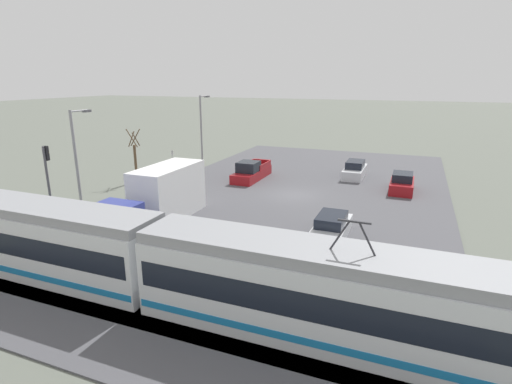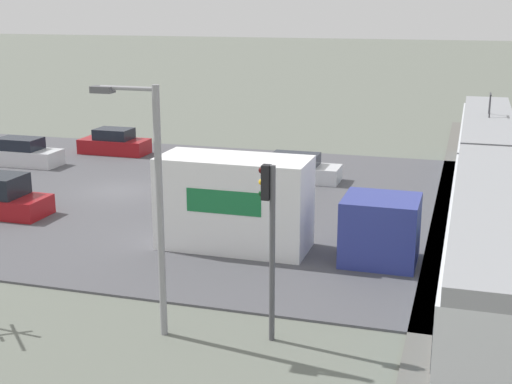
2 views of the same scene
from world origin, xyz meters
name	(u,v)px [view 2 (image 2 of 2)]	position (x,y,z in m)	size (l,w,h in m)	color
ground_plane	(120,192)	(0.00, 0.00, 0.00)	(320.00, 320.00, 0.00)	#60665B
road_surface	(120,191)	(0.00, 0.00, 0.04)	(23.90, 44.67, 0.08)	#4C4C51
rail_bed	(484,221)	(0.00, 17.47, 0.05)	(53.55, 4.40, 0.22)	#5B5954
light_rail_tram	(488,188)	(0.91, 17.47, 1.78)	(32.17, 2.72, 4.63)	silver
box_truck	(268,209)	(6.38, 9.55, 1.71)	(2.51, 9.74, 3.53)	navy
sedan_car_0	(20,154)	(-3.71, -8.28, 0.73)	(1.79, 4.79, 1.58)	silver
sedan_car_1	(295,169)	(-4.70, 7.87, 0.67)	(1.82, 4.77, 1.43)	silver
sedan_car_2	(114,143)	(-8.17, -4.56, 0.72)	(1.86, 4.25, 1.56)	maroon
traffic_light_pole	(270,229)	(13.37, 11.56, 3.28)	(0.28, 0.47, 5.04)	#47474C
street_lamp_near_crossing	(152,193)	(13.91, 8.36, 4.17)	(0.36, 1.95, 7.12)	gray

